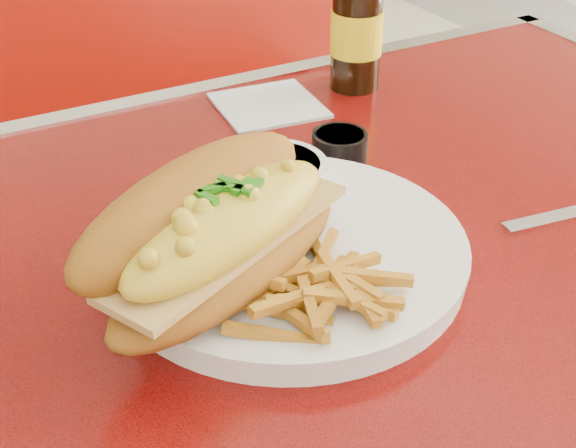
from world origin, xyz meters
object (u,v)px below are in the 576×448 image
diner_table (325,398)px  sauce_cup_right (340,145)px  gravy_ramekin (274,187)px  booth_bench_far (104,252)px  beer_bottle (357,13)px  dinner_plate (288,251)px  fork (356,216)px  mac_hoagie (216,231)px

diner_table → sauce_cup_right: (0.11, 0.16, 0.18)m
diner_table → gravy_ramekin: 0.21m
booth_bench_far → beer_bottle: 0.80m
dinner_plate → fork: 0.07m
booth_bench_far → beer_bottle: (0.23, -0.50, 0.58)m
mac_hoagie → beer_bottle: bearing=18.7°
sauce_cup_right → beer_bottle: bearing=52.5°
dinner_plate → fork: (0.07, 0.01, 0.01)m
diner_table → mac_hoagie: mac_hoagie is taller
dinner_plate → beer_bottle: beer_bottle is taller
mac_hoagie → gravy_ramekin: size_ratio=2.23×
booth_bench_far → sauce_cup_right: size_ratio=16.26×
booth_bench_far → sauce_cup_right: booth_bench_far is taller
dinner_plate → gravy_ramekin: size_ratio=2.72×
dinner_plate → beer_bottle: bearing=48.7°
diner_table → booth_bench_far: 0.87m
diner_table → mac_hoagie: 0.25m
sauce_cup_right → beer_bottle: beer_bottle is taller
dinner_plate → gravy_ramekin: (0.03, 0.08, 0.02)m
diner_table → gravy_ramekin: gravy_ramekin is taller
booth_bench_far → mac_hoagie: bearing=-97.4°
mac_hoagie → fork: (0.15, 0.03, -0.05)m
mac_hoagie → gravy_ramekin: (0.10, 0.10, -0.04)m
fork → gravy_ramekin: (-0.05, 0.07, 0.01)m
sauce_cup_right → beer_bottle: (0.12, 0.15, 0.08)m
mac_hoagie → beer_bottle: 0.46m
mac_hoagie → dinner_plate: bearing=-9.4°
dinner_plate → mac_hoagie: mac_hoagie is taller
fork → mac_hoagie: bearing=96.2°
sauce_cup_right → beer_bottle: size_ratio=0.30×
diner_table → sauce_cup_right: size_ratio=16.67×
sauce_cup_right → gravy_ramekin: bearing=-150.4°
booth_bench_far → mac_hoagie: mac_hoagie is taller
dinner_plate → gravy_ramekin: gravy_ramekin is taller
diner_table → sauce_cup_right: 0.26m
diner_table → fork: fork is taller
gravy_ramekin → beer_bottle: (0.23, 0.22, 0.06)m
diner_table → fork: (0.04, 0.03, 0.18)m
booth_bench_far → beer_bottle: beer_bottle is taller
booth_bench_far → sauce_cup_right: (0.11, -0.65, 0.50)m
mac_hoagie → sauce_cup_right: size_ratio=3.76×
mac_hoagie → fork: mac_hoagie is taller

